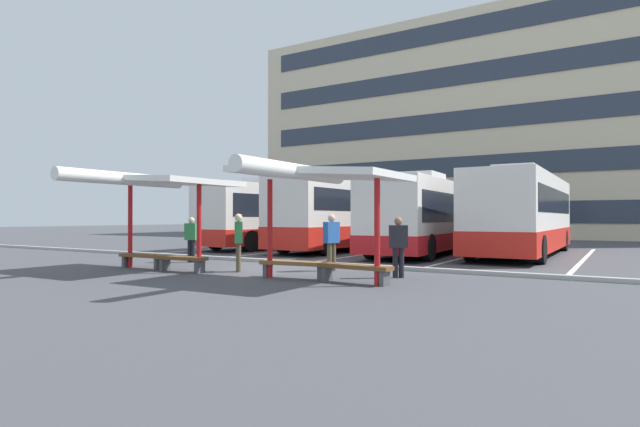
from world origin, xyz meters
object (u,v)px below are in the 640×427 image
object	(u,v)px
coach_bus_3	(523,216)
waiting_passenger_2	(191,236)
coach_bus_0	(284,216)
waiting_passenger_0	(238,238)
bench_3	(355,269)
bench_2	(294,265)
waiting_passenger_1	(331,238)
bench_0	(143,258)
waiting_passenger_3	(398,243)
coach_bus_2	(432,217)
coach_bus_1	(346,215)
bench_1	(182,260)
waiting_shelter_0	(156,182)
waiting_shelter_1	(315,176)

from	to	relation	value
coach_bus_3	waiting_passenger_2	xyz separation A→B (m)	(-9.52, -9.59, -0.76)
coach_bus_0	waiting_passenger_0	size ratio (longest dim) A/B	6.46
coach_bus_3	bench_3	bearing A→B (deg)	-99.44
bench_2	coach_bus_3	bearing A→B (deg)	72.15
waiting_passenger_2	waiting_passenger_1	bearing A→B (deg)	0.87
bench_0	waiting_passenger_3	size ratio (longest dim) A/B	1.11
coach_bus_2	bench_2	world-z (taller)	coach_bus_2
coach_bus_1	waiting_passenger_3	xyz separation A→B (m)	(6.58, -9.26, -0.80)
coach_bus_0	waiting_passenger_1	distance (m)	12.24
coach_bus_3	bench_1	world-z (taller)	coach_bus_3
coach_bus_0	coach_bus_2	xyz separation A→B (m)	(8.22, -0.06, -0.06)
bench_3	waiting_passenger_0	xyz separation A→B (m)	(-4.10, 0.50, 0.65)
waiting_shelter_0	bench_2	size ratio (longest dim) A/B	2.56
coach_bus_1	waiting_passenger_0	distance (m)	10.54
waiting_shelter_0	waiting_passenger_2	world-z (taller)	waiting_shelter_0
coach_bus_3	waiting_passenger_1	distance (m)	10.26
coach_bus_0	coach_bus_1	xyz separation A→B (m)	(3.97, -0.37, 0.05)
coach_bus_1	coach_bus_2	distance (m)	4.26
coach_bus_0	bench_0	bearing A→B (deg)	-76.58
coach_bus_1	bench_3	world-z (taller)	coach_bus_1
bench_2	waiting_passenger_3	distance (m)	2.81
bench_0	bench_1	size ratio (longest dim) A/B	1.05
coach_bus_1	bench_0	distance (m)	11.26
coach_bus_2	waiting_passenger_2	distance (m)	10.79
waiting_passenger_1	coach_bus_0	bearing A→B (deg)	132.06
waiting_shelter_0	bench_3	world-z (taller)	waiting_shelter_0
coach_bus_0	coach_bus_1	distance (m)	3.99
bench_2	coach_bus_0	bearing A→B (deg)	126.53
bench_1	bench_3	distance (m)	5.54
coach_bus_0	waiting_passenger_3	size ratio (longest dim) A/B	6.86
coach_bus_2	waiting_shelter_0	bearing A→B (deg)	-111.38
bench_3	waiting_shelter_1	bearing A→B (deg)	-156.21
bench_2	waiting_passenger_2	size ratio (longest dim) A/B	1.20
bench_1	waiting_shelter_0	bearing A→B (deg)	-167.19
bench_1	waiting_passenger_2	size ratio (longest dim) A/B	1.06
waiting_passenger_2	coach_bus_2	bearing A→B (deg)	57.75
coach_bus_2	waiting_passenger_1	size ratio (longest dim) A/B	7.18
coach_bus_1	waiting_passenger_1	size ratio (longest dim) A/B	6.18
bench_2	waiting_passenger_3	bearing A→B (deg)	33.85
coach_bus_1	coach_bus_2	bearing A→B (deg)	4.19
bench_0	waiting_shelter_1	distance (m)	6.82
bench_0	waiting_passenger_2	size ratio (longest dim) A/B	1.11
coach_bus_2	bench_1	distance (m)	12.13
bench_0	bench_1	xyz separation A→B (m)	(1.80, -0.07, -0.00)
waiting_shelter_0	bench_2	xyz separation A→B (m)	(4.63, 0.60, -2.32)
waiting_shelter_1	waiting_passenger_1	size ratio (longest dim) A/B	2.65
coach_bus_1	bench_2	world-z (taller)	coach_bus_1
coach_bus_3	bench_3	size ratio (longest dim) A/B	5.69
bench_1	coach_bus_1	bearing A→B (deg)	92.91
bench_1	waiting_passenger_0	world-z (taller)	waiting_passenger_0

